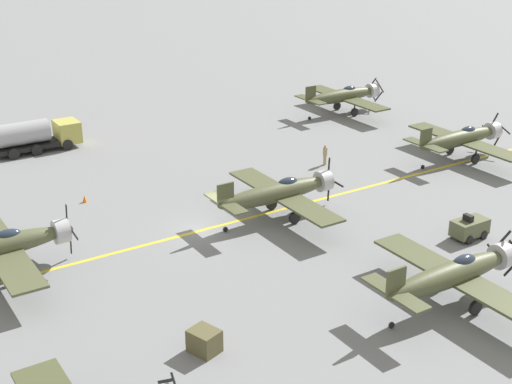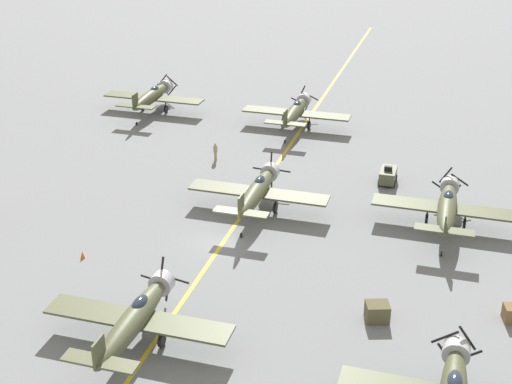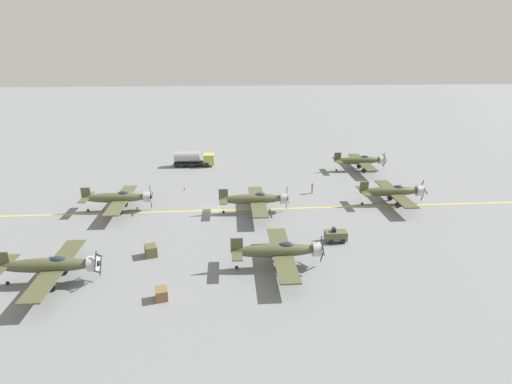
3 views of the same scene
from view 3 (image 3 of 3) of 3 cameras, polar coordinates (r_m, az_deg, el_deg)
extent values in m
plane|color=slate|center=(58.51, -5.40, -2.61)|extent=(400.00, 400.00, 0.00)
cube|color=yellow|center=(58.51, -5.40, -2.61)|extent=(0.30, 160.00, 0.01)
ellipsoid|color=#464B2D|center=(78.91, 14.42, 4.40)|extent=(1.50, 9.50, 1.42)
cylinder|color=#B7B7BC|center=(80.42, 17.44, 4.40)|extent=(1.58, 0.90, 1.58)
ellipsoid|color=#232D3D|center=(79.13, 15.24, 4.79)|extent=(0.80, 1.70, 0.76)
cube|color=#464B2D|center=(79.24, 14.92, 4.17)|extent=(12.00, 2.10, 0.16)
cube|color=#464B2D|center=(77.68, 11.56, 4.50)|extent=(4.40, 1.10, 0.12)
cube|color=#464B2D|center=(77.52, 11.59, 4.97)|extent=(0.14, 1.30, 1.60)
sphere|color=black|center=(80.60, 17.77, 4.40)|extent=(0.56, 0.56, 0.56)
cube|color=black|center=(80.27, 17.86, 3.82)|extent=(1.23, 0.06, 1.44)
cube|color=black|center=(79.86, 17.99, 4.65)|extent=(1.44, 0.06, 1.23)
cube|color=black|center=(80.93, 17.68, 4.96)|extent=(1.23, 0.06, 1.44)
cube|color=black|center=(81.34, 17.56, 4.15)|extent=(1.44, 0.06, 1.23)
cylinder|color=black|center=(80.77, 14.55, 4.03)|extent=(0.14, 0.14, 1.26)
cylinder|color=black|center=(80.94, 14.51, 3.60)|extent=(0.22, 0.90, 0.90)
cylinder|color=black|center=(78.04, 15.22, 3.42)|extent=(0.14, 0.14, 1.26)
cylinder|color=black|center=(78.22, 15.18, 2.98)|extent=(0.22, 0.90, 0.90)
cylinder|color=black|center=(78.21, 11.41, 3.08)|extent=(0.12, 0.36, 0.36)
ellipsoid|color=#4B5032|center=(42.90, 2.77, -8.35)|extent=(1.50, 9.50, 1.42)
cylinder|color=#B7B7BC|center=(43.61, 8.65, -8.06)|extent=(1.58, 0.90, 1.58)
ellipsoid|color=#232D3D|center=(42.78, 4.32, -7.62)|extent=(0.80, 1.70, 0.76)
cube|color=#4B5032|center=(43.15, 3.78, -8.70)|extent=(12.00, 2.10, 0.16)
cube|color=#4B5032|center=(42.57, -2.76, -8.35)|extent=(4.40, 1.10, 0.12)
cube|color=#4B5032|center=(42.27, -2.77, -7.58)|extent=(0.14, 1.30, 1.60)
sphere|color=black|center=(43.72, 9.29, -8.03)|extent=(0.56, 0.56, 0.56)
cube|color=black|center=(43.76, 9.22, -6.89)|extent=(1.01, 0.06, 1.58)
cube|color=black|center=(44.57, 9.05, -8.09)|extent=(1.58, 0.06, 1.01)
cube|color=black|center=(43.70, 9.37, -9.17)|extent=(1.01, 0.06, 1.58)
cube|color=black|center=(42.87, 9.55, -7.97)|extent=(1.58, 0.06, 1.01)
cylinder|color=black|center=(44.76, 3.51, -8.49)|extent=(0.14, 0.14, 1.26)
cylinder|color=black|center=(45.06, 3.49, -9.20)|extent=(0.22, 0.90, 0.90)
cylinder|color=black|center=(42.17, 4.04, -10.42)|extent=(0.14, 0.14, 1.26)
cylinder|color=black|center=(42.49, 4.02, -11.16)|extent=(0.22, 0.90, 0.90)
cylinder|color=black|center=(43.56, -2.79, -10.69)|extent=(0.12, 0.36, 0.36)
ellipsoid|color=#505537|center=(60.79, -19.40, -0.75)|extent=(1.50, 9.50, 1.42)
cylinder|color=#B7B7BC|center=(59.75, -15.29, -0.66)|extent=(1.58, 0.90, 1.58)
ellipsoid|color=#232D3D|center=(60.31, -18.42, -0.23)|extent=(0.80, 1.70, 0.76)
cube|color=#505537|center=(60.71, -18.68, -1.03)|extent=(12.00, 2.10, 0.16)
cube|color=#505537|center=(61.97, -23.06, -0.70)|extent=(4.40, 1.10, 0.12)
cube|color=#505537|center=(61.76, -23.15, -0.13)|extent=(0.14, 1.30, 1.60)
sphere|color=black|center=(59.65, -14.82, -0.65)|extent=(0.56, 0.56, 0.56)
cube|color=black|center=(59.49, -14.87, 0.17)|extent=(0.41, 0.06, 1.75)
cube|color=black|center=(60.50, -14.67, -0.48)|extent=(1.75, 0.06, 0.41)
cube|color=black|center=(59.83, -14.77, -1.47)|extent=(0.41, 0.06, 1.75)
cube|color=black|center=(58.81, -14.98, -0.82)|extent=(1.75, 0.06, 0.41)
cylinder|color=black|center=(62.28, -18.29, -1.08)|extent=(0.14, 0.14, 1.26)
cylinder|color=black|center=(62.50, -18.23, -1.62)|extent=(0.22, 0.90, 0.90)
cylinder|color=black|center=(59.58, -18.95, -2.12)|extent=(0.14, 0.14, 1.26)
cylinder|color=black|center=(59.80, -18.88, -2.68)|extent=(0.22, 0.90, 0.90)
cylinder|color=black|center=(62.67, -22.87, -2.43)|extent=(0.12, 0.36, 0.36)
ellipsoid|color=#474D2E|center=(63.15, 18.64, 0.10)|extent=(1.50, 9.50, 1.42)
cylinder|color=#B7B7BC|center=(64.98, 22.27, 0.19)|extent=(1.58, 0.90, 1.58)
ellipsoid|color=#232D3D|center=(63.42, 19.65, 0.60)|extent=(0.80, 1.70, 0.76)
cube|color=#474D2E|center=(63.55, 19.24, -0.17)|extent=(12.00, 2.10, 0.16)
cube|color=#474D2E|center=(61.65, 15.14, 0.14)|extent=(4.40, 1.10, 0.12)
cube|color=#474D2E|center=(61.44, 15.20, 0.71)|extent=(0.14, 1.30, 1.60)
sphere|color=black|center=(65.20, 22.66, 0.20)|extent=(0.56, 0.56, 0.56)
cube|color=black|center=(65.16, 22.70, -0.56)|extent=(0.83, 0.06, 1.66)
cube|color=black|center=(64.42, 23.01, 0.26)|extent=(1.66, 0.06, 0.83)
cube|color=black|center=(65.25, 22.62, 0.97)|extent=(0.83, 0.06, 1.66)
cube|color=black|center=(65.98, 22.33, 0.15)|extent=(1.66, 0.06, 0.83)
cylinder|color=black|center=(65.05, 18.68, -0.24)|extent=(0.14, 0.14, 1.26)
cylinder|color=black|center=(65.26, 18.62, -0.76)|extent=(0.22, 0.90, 0.90)
cylinder|color=black|center=(62.48, 19.69, -1.18)|extent=(0.14, 0.14, 1.26)
cylinder|color=black|center=(62.70, 19.63, -1.72)|extent=(0.22, 0.90, 0.90)
cylinder|color=black|center=(62.32, 14.92, -1.61)|extent=(0.12, 0.36, 0.36)
ellipsoid|color=#4D5334|center=(56.80, -0.53, -1.00)|extent=(1.50, 9.50, 1.42)
cylinder|color=#B7B7BC|center=(57.22, 3.92, -0.89)|extent=(1.58, 0.90, 1.58)
ellipsoid|color=#232D3D|center=(56.68, 0.61, -0.44)|extent=(0.80, 1.70, 0.76)
cube|color=#4D5334|center=(56.97, 0.23, -1.30)|extent=(12.00, 2.10, 0.16)
cube|color=#4D5334|center=(56.66, -4.67, -0.97)|extent=(4.40, 1.10, 0.12)
cube|color=#4D5334|center=(56.43, -4.68, -0.35)|extent=(0.14, 1.30, 1.60)
sphere|color=black|center=(57.29, 4.41, -0.88)|extent=(0.56, 0.56, 0.56)
cube|color=black|center=(57.03, 4.43, -0.04)|extent=(0.23, 0.06, 1.75)
cube|color=black|center=(58.12, 4.29, -0.61)|extent=(1.75, 0.06, 0.23)
cube|color=black|center=(57.57, 4.40, -1.71)|extent=(0.23, 0.06, 1.75)
cube|color=black|center=(56.47, 4.54, -1.15)|extent=(1.75, 0.06, 0.23)
cylinder|color=black|center=(58.59, 0.12, -1.35)|extent=(0.14, 0.14, 1.26)
cylinder|color=black|center=(58.82, 0.12, -1.92)|extent=(0.22, 0.90, 0.90)
cylinder|color=black|center=(55.82, 0.34, -2.46)|extent=(0.14, 0.14, 1.26)
cylinder|color=black|center=(56.06, 0.34, -3.06)|extent=(0.22, 0.90, 0.90)
cylinder|color=black|center=(57.41, -4.67, -2.85)|extent=(0.12, 0.36, 0.36)
ellipsoid|color=#494E2F|center=(45.23, -27.69, -9.24)|extent=(1.50, 9.50, 1.42)
cylinder|color=#B7B7BC|center=(43.63, -22.26, -9.44)|extent=(1.58, 0.90, 1.58)
ellipsoid|color=#232D3D|center=(44.53, -26.45, -8.67)|extent=(0.80, 1.70, 0.76)
cube|color=#494E2F|center=(45.09, -26.72, -9.66)|extent=(12.00, 2.10, 0.16)
cube|color=#494E2F|center=(46.97, -32.34, -8.85)|extent=(4.40, 1.10, 0.12)
cube|color=#494E2F|center=(46.69, -32.49, -8.14)|extent=(0.14, 1.30, 1.60)
sphere|color=black|center=(43.47, -21.63, -9.46)|extent=(0.56, 0.56, 0.56)
cube|color=black|center=(44.24, -21.32, -9.94)|extent=(1.15, 0.06, 1.50)
cube|color=black|center=(43.14, -21.81, -10.51)|extent=(1.50, 0.06, 1.15)
cube|color=black|center=(42.72, -21.95, -8.97)|extent=(1.15, 0.06, 1.50)
cube|color=black|center=(43.83, -21.45, -8.42)|extent=(1.50, 0.06, 1.15)
cylinder|color=black|center=(46.58, -25.93, -9.45)|extent=(0.14, 0.14, 1.26)
cylinder|color=black|center=(46.87, -25.81, -10.13)|extent=(0.22, 0.90, 0.90)
cylinder|color=black|center=(44.20, -27.30, -11.31)|extent=(0.14, 0.14, 1.26)
cylinder|color=black|center=(44.50, -27.17, -12.01)|extent=(0.22, 0.90, 0.90)
cylinder|color=black|center=(47.90, -31.95, -10.98)|extent=(0.12, 0.36, 0.36)
cube|color=black|center=(80.80, -8.81, 4.11)|extent=(2.25, 8.00, 0.40)
cube|color=#B2AD4C|center=(80.39, -6.73, 4.72)|extent=(2.50, 2.08, 2.00)
cylinder|color=#9E9EA3|center=(80.58, -9.80, 4.97)|extent=(2.10, 4.96, 2.10)
cylinder|color=black|center=(81.80, -7.01, 4.30)|extent=(0.30, 1.00, 1.00)
cylinder|color=black|center=(79.52, -7.09, 3.84)|extent=(0.30, 1.00, 1.00)
cylinder|color=black|center=(82.01, -9.03, 4.24)|extent=(0.30, 1.00, 1.00)
cylinder|color=black|center=(79.73, -9.16, 3.78)|extent=(0.30, 1.00, 1.00)
cylinder|color=black|center=(82.22, -10.47, 4.20)|extent=(0.30, 1.00, 1.00)
cylinder|color=black|center=(79.95, -10.65, 3.74)|extent=(0.30, 1.00, 1.00)
cube|color=#515638|center=(49.83, 11.32, -6.11)|extent=(1.40, 2.60, 1.10)
cube|color=black|center=(49.44, 11.09, -5.32)|extent=(0.70, 0.36, 0.44)
cylinder|color=black|center=(50.83, 11.87, -6.24)|extent=(0.20, 0.60, 0.60)
cylinder|color=black|center=(49.65, 12.29, -6.93)|extent=(0.20, 0.60, 0.60)
cylinder|color=black|center=(50.47, 10.30, -6.33)|extent=(0.20, 0.60, 0.60)
cylinder|color=black|center=(49.28, 10.68, -7.03)|extent=(0.20, 0.60, 0.60)
cylinder|color=tan|center=(65.43, 8.04, 0.17)|extent=(0.27, 0.27, 0.88)
cylinder|color=tan|center=(65.16, 8.08, 0.84)|extent=(0.40, 0.40, 0.73)
sphere|color=tan|center=(65.01, 8.10, 1.24)|extent=(0.24, 0.24, 0.24)
cube|color=brown|center=(39.72, -13.36, -13.99)|extent=(1.54, 1.37, 1.10)
cube|color=brown|center=(47.34, -14.79, -8.11)|extent=(1.82, 1.66, 1.25)
cone|color=orange|center=(67.55, -10.15, 0.54)|extent=(0.36, 0.36, 0.55)
camera|label=1|loc=(27.08, -65.11, 7.00)|focal=50.00mm
camera|label=2|loc=(61.41, -59.10, 15.51)|focal=50.00mm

